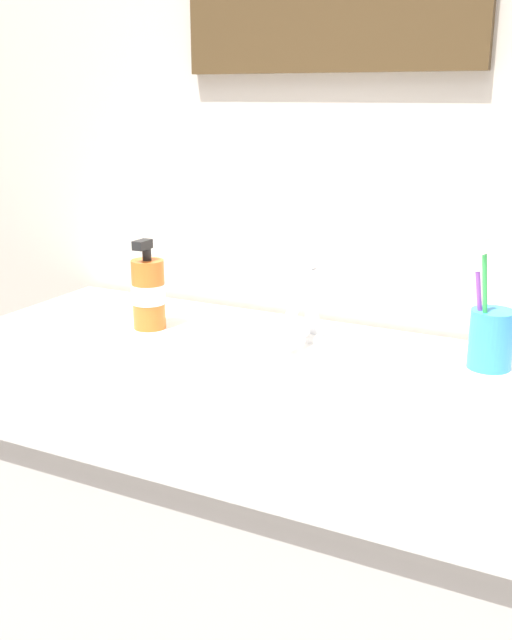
{
  "coord_description": "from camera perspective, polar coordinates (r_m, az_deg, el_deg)",
  "views": [
    {
      "loc": [
        0.5,
        -0.95,
        1.28
      ],
      "look_at": [
        0.03,
        -0.02,
        0.97
      ],
      "focal_mm": 41.64,
      "sensor_mm": 36.0,
      "label": 1
    }
  ],
  "objects": [
    {
      "name": "soap_dispenser",
      "position": [
        1.34,
        -8.27,
        2.08
      ],
      "size": [
        0.06,
        0.06,
        0.16
      ],
      "color": "orange",
      "rests_on": "vanity_counter"
    },
    {
      "name": "toothbrush_cup",
      "position": [
        1.19,
        17.61,
        -1.43
      ],
      "size": [
        0.07,
        0.07,
        0.09
      ],
      "primitive_type": "cylinder",
      "color": "#338CCC",
      "rests_on": "vanity_counter"
    },
    {
      "name": "tiled_wall_back",
      "position": [
        1.38,
        5.9,
        13.39
      ],
      "size": [
        2.3,
        0.04,
        2.4
      ],
      "primitive_type": "cube",
      "color": "beige",
      "rests_on": "ground"
    },
    {
      "name": "vanity_counter",
      "position": [
        1.36,
        -0.66,
        -21.22
      ],
      "size": [
        1.1,
        0.59,
        0.88
      ],
      "color": "silver",
      "rests_on": "ground"
    },
    {
      "name": "faucet",
      "position": [
        1.26,
        4.0,
        1.45
      ],
      "size": [
        0.02,
        0.16,
        0.13
      ],
      "color": "silver",
      "rests_on": "sink_basin"
    },
    {
      "name": "toothbrush_green",
      "position": [
        1.15,
        17.18,
        1.82
      ],
      "size": [
        0.03,
        0.04,
        0.2
      ],
      "color": "green",
      "rests_on": "toothbrush_cup"
    },
    {
      "name": "toothbrush_purple",
      "position": [
        1.17,
        16.79,
        1.24
      ],
      "size": [
        0.03,
        0.01,
        0.17
      ],
      "color": "purple",
      "rests_on": "toothbrush_cup"
    },
    {
      "name": "sink_basin",
      "position": [
        1.1,
        -0.71,
        -6.54
      ],
      "size": [
        0.47,
        0.47,
        0.1
      ],
      "color": "white",
      "rests_on": "vanity_counter"
    }
  ]
}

